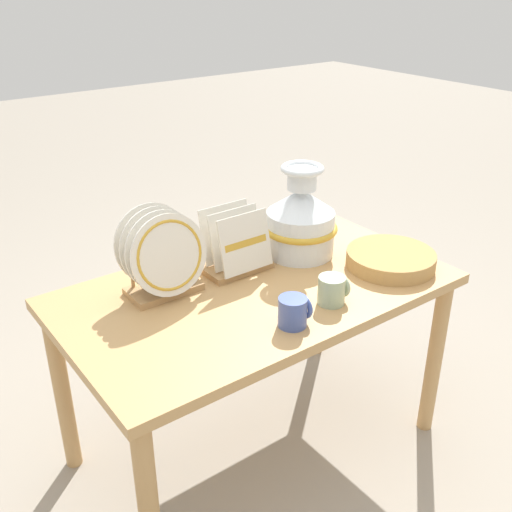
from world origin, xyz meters
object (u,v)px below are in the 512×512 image
(ceramic_vase, at_px, (301,219))
(dish_rack_square_plates, at_px, (236,251))
(dish_rack_round_plates, at_px, (163,259))
(mug_cobalt_glaze, at_px, (294,311))
(mug_sage_glaze, at_px, (333,290))
(wicker_charger_stack, at_px, (391,259))

(ceramic_vase, relative_size, dish_rack_square_plates, 1.45)
(dish_rack_round_plates, xyz_separation_m, mug_cobalt_glaze, (0.21, -0.39, -0.08))
(mug_cobalt_glaze, bearing_deg, dish_rack_round_plates, 118.29)
(ceramic_vase, bearing_deg, mug_sage_glaze, -114.19)
(ceramic_vase, height_order, dish_rack_round_plates, ceramic_vase)
(dish_rack_round_plates, bearing_deg, ceramic_vase, -3.44)
(dish_rack_square_plates, bearing_deg, mug_sage_glaze, -72.74)
(mug_cobalt_glaze, bearing_deg, dish_rack_square_plates, 80.31)
(dish_rack_square_plates, bearing_deg, wicker_charger_stack, -33.79)
(dish_rack_square_plates, bearing_deg, ceramic_vase, -6.61)
(mug_cobalt_glaze, bearing_deg, wicker_charger_stack, 9.76)
(dish_rack_round_plates, xyz_separation_m, mug_sage_glaze, (0.39, -0.36, -0.08))
(ceramic_vase, bearing_deg, mug_cobalt_glaze, -132.45)
(ceramic_vase, xyz_separation_m, dish_rack_round_plates, (-0.54, 0.03, -0.01))
(wicker_charger_stack, height_order, mug_cobalt_glaze, mug_cobalt_glaze)
(dish_rack_round_plates, bearing_deg, wicker_charger_stack, -22.62)
(dish_rack_round_plates, height_order, wicker_charger_stack, dish_rack_round_plates)
(mug_sage_glaze, bearing_deg, wicker_charger_stack, 10.46)
(ceramic_vase, relative_size, wicker_charger_stack, 1.08)
(wicker_charger_stack, bearing_deg, dish_rack_square_plates, 146.21)
(ceramic_vase, height_order, wicker_charger_stack, ceramic_vase)
(wicker_charger_stack, bearing_deg, mug_cobalt_glaze, -170.24)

